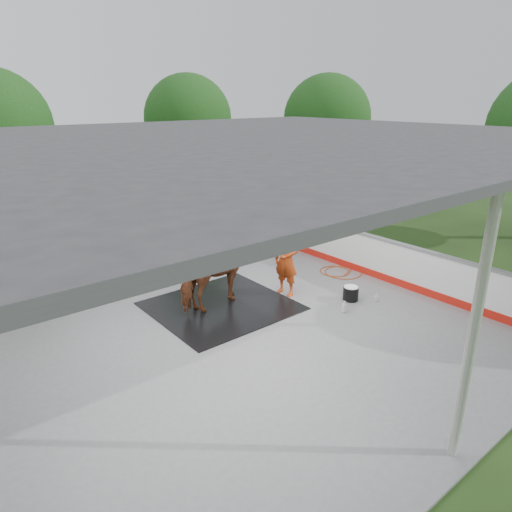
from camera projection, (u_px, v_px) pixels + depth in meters
ground at (246, 330)px, 9.85m from camera, size 100.00×100.00×0.00m
concrete_slab at (246, 329)px, 9.84m from camera, size 12.00×10.00×0.05m
pavilion_structure at (245, 142)px, 8.54m from camera, size 12.60×10.60×4.05m
dasher_board at (379, 259)px, 12.39m from camera, size 0.16×8.00×1.15m
tree_belt at (230, 147)px, 9.44m from camera, size 28.00×28.00×5.80m
rubber_mat at (221, 306)px, 10.85m from camera, size 3.11×2.91×0.02m
horse at (220, 272)px, 10.56m from camera, size 2.16×1.27×1.72m
handler at (287, 259)px, 11.24m from camera, size 0.56×0.74×1.84m
wash_bucket at (351, 293)px, 11.14m from camera, size 0.38×0.38×0.35m
soap_bottle_a at (344, 306)px, 10.52m from camera, size 0.12×0.12×0.28m
soap_bottle_b at (376, 297)px, 11.11m from camera, size 0.12×0.12×0.19m
hose_coil at (340, 272)px, 12.95m from camera, size 1.60×1.16×0.02m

